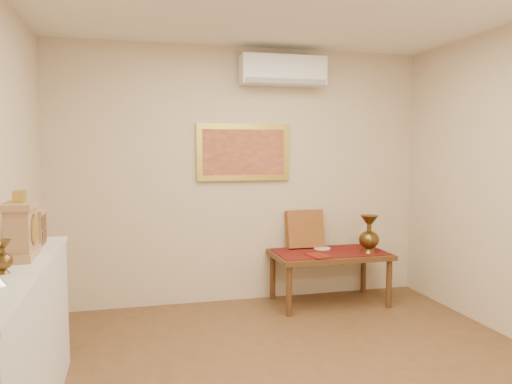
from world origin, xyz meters
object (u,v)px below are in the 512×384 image
object	(u,v)px
display_ledge	(14,355)
low_table	(329,258)
wooden_chest	(32,228)
mantel_clock	(21,230)
brass_urn_tall	(369,230)

from	to	relation	value
display_ledge	low_table	bearing A→B (deg)	35.10
display_ledge	wooden_chest	distance (m)	0.91
mantel_clock	low_table	world-z (taller)	mantel_clock
mantel_clock	low_table	bearing A→B (deg)	31.20
wooden_chest	mantel_clock	bearing A→B (deg)	-88.19
wooden_chest	low_table	xyz separation A→B (m)	(2.67, 1.21, -0.62)
display_ledge	low_table	xyz separation A→B (m)	(2.67, 1.88, -0.01)
wooden_chest	low_table	size ratio (longest dim) A/B	0.20
brass_urn_tall	display_ledge	bearing A→B (deg)	-150.38
mantel_clock	display_ledge	bearing A→B (deg)	-92.96
brass_urn_tall	display_ledge	xyz separation A→B (m)	(-3.05, -1.74, -0.30)
mantel_clock	wooden_chest	world-z (taller)	mantel_clock
mantel_clock	wooden_chest	size ratio (longest dim) A/B	1.68
display_ledge	mantel_clock	size ratio (longest dim) A/B	4.93
low_table	display_ledge	bearing A→B (deg)	-144.90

